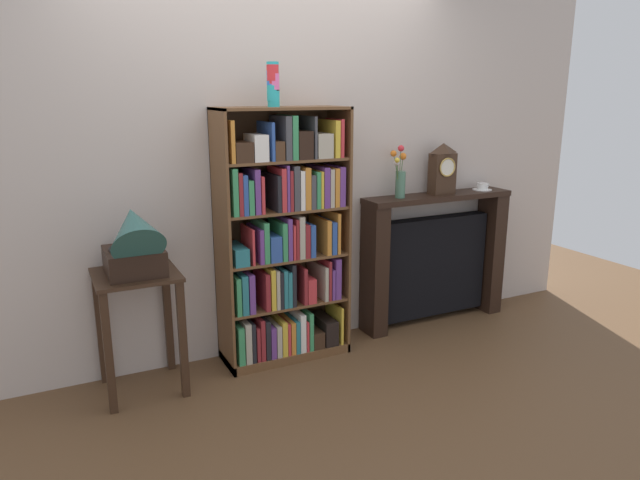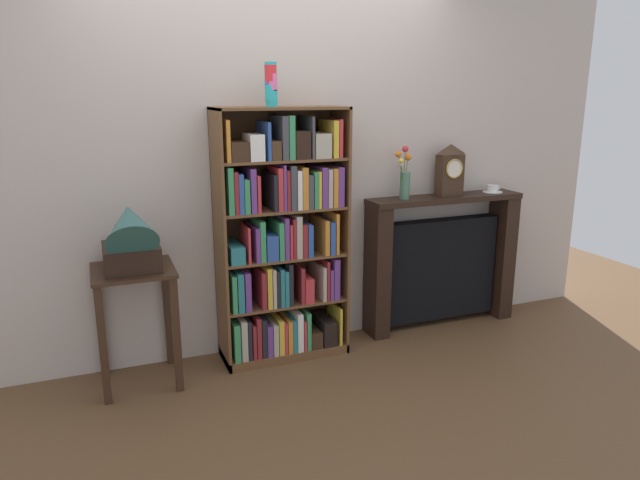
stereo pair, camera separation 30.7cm
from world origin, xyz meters
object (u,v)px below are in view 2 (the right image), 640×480
object	(u,v)px
bookshelf	(282,245)
mantel_clock	(450,170)
teacup_with_saucer	(493,189)
flower_vase	(404,177)
fireplace_mantel	(440,262)
side_table_left	(135,302)
gramophone	(131,238)
cup_stack	(271,85)

from	to	relation	value
bookshelf	mantel_clock	bearing A→B (deg)	2.56
teacup_with_saucer	flower_vase	bearing A→B (deg)	179.92
bookshelf	flower_vase	xyz separation A→B (m)	(0.94, 0.06, 0.39)
fireplace_mantel	teacup_with_saucer	xyz separation A→B (m)	(0.42, -0.02, 0.54)
side_table_left	mantel_clock	bearing A→B (deg)	2.69
side_table_left	fireplace_mantel	world-z (taller)	fireplace_mantel
bookshelf	gramophone	bearing A→B (deg)	-173.28
teacup_with_saucer	cup_stack	bearing A→B (deg)	-177.06
side_table_left	bookshelf	bearing A→B (deg)	2.86
fireplace_mantel	mantel_clock	xyz separation A→B (m)	(0.02, -0.02, 0.70)
cup_stack	teacup_with_saucer	distance (m)	1.93
teacup_with_saucer	bookshelf	bearing A→B (deg)	-177.95
side_table_left	mantel_clock	world-z (taller)	mantel_clock
side_table_left	fireplace_mantel	bearing A→B (deg)	3.32
mantel_clock	flower_vase	world-z (taller)	flower_vase
side_table_left	flower_vase	distance (m)	1.99
bookshelf	cup_stack	bearing A→B (deg)	-154.41
cup_stack	side_table_left	world-z (taller)	cup_stack
mantel_clock	flower_vase	distance (m)	0.38
fireplace_mantel	teacup_with_saucer	distance (m)	0.68
cup_stack	flower_vase	size ratio (longest dim) A/B	0.69
gramophone	flower_vase	world-z (taller)	flower_vase
gramophone	mantel_clock	xyz separation A→B (m)	(2.26, 0.17, 0.26)
bookshelf	side_table_left	size ratio (longest dim) A/B	2.26
gramophone	fireplace_mantel	bearing A→B (deg)	4.96
cup_stack	flower_vase	distance (m)	1.18
side_table_left	gramophone	bearing A→B (deg)	-90.00
flower_vase	mantel_clock	bearing A→B (deg)	-0.55
bookshelf	mantel_clock	distance (m)	1.38
side_table_left	teacup_with_saucer	size ratio (longest dim) A/B	4.95
cup_stack	teacup_with_saucer	world-z (taller)	cup_stack
teacup_with_saucer	mantel_clock	bearing A→B (deg)	-179.63
bookshelf	fireplace_mantel	xyz separation A→B (m)	(1.29, 0.08, -0.28)
bookshelf	gramophone	xyz separation A→B (m)	(-0.95, -0.11, 0.16)
cup_stack	side_table_left	xyz separation A→B (m)	(-0.88, -0.02, -1.27)
side_table_left	fireplace_mantel	distance (m)	2.24
bookshelf	cup_stack	distance (m)	1.02
bookshelf	side_table_left	bearing A→B (deg)	-177.14
mantel_clock	teacup_with_saucer	xyz separation A→B (m)	(0.40, 0.00, -0.17)
flower_vase	teacup_with_saucer	bearing A→B (deg)	-0.08
cup_stack	teacup_with_saucer	xyz separation A→B (m)	(1.77, 0.09, -0.76)
gramophone	mantel_clock	world-z (taller)	mantel_clock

